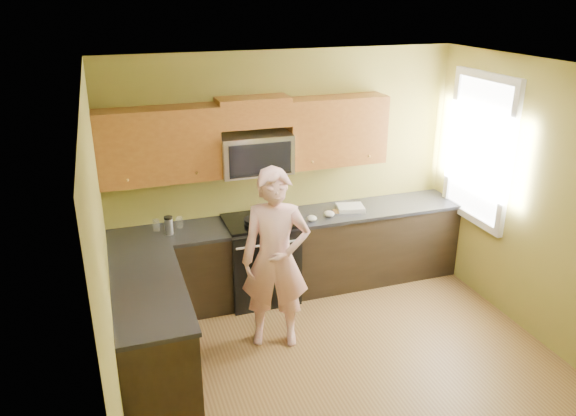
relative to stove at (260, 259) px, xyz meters
name	(u,v)px	position (x,y,z in m)	size (l,w,h in m)	color
floor	(355,378)	(0.40, -1.68, -0.47)	(4.00, 4.00, 0.00)	brown
ceiling	(371,75)	(0.40, -1.68, 2.23)	(4.00, 4.00, 0.00)	white
wall_back	(285,172)	(0.40, 0.32, 0.88)	(4.00, 4.00, 0.00)	olive
wall_front	(538,406)	(0.40, -3.67, 0.88)	(4.00, 4.00, 0.00)	olive
wall_left	(106,282)	(-1.60, -1.68, 0.88)	(4.00, 4.00, 0.00)	olive
wall_right	(558,214)	(2.40, -1.68, 0.88)	(4.00, 4.00, 0.00)	olive
cabinet_back_run	(293,255)	(0.40, 0.02, -0.03)	(4.00, 0.60, 0.88)	black
cabinet_left_run	(152,336)	(-1.30, -1.08, -0.03)	(0.60, 1.60, 0.88)	black
countertop_back	(294,219)	(0.40, 0.01, 0.43)	(4.00, 0.62, 0.04)	black
countertop_left	(149,290)	(-1.29, -1.08, 0.43)	(0.62, 1.60, 0.04)	black
stove	(260,259)	(0.00, 0.00, 0.00)	(0.76, 0.65, 0.95)	black
microwave	(255,172)	(0.00, 0.12, 0.97)	(0.76, 0.40, 0.42)	silver
upper_cab_left	(162,181)	(-0.99, 0.16, 0.97)	(1.22, 0.33, 0.75)	brown
upper_cab_right	(335,163)	(0.94, 0.16, 0.97)	(1.12, 0.33, 0.75)	brown
upper_cab_over_mw	(253,112)	(0.00, 0.16, 1.62)	(0.76, 0.33, 0.30)	brown
window	(480,149)	(2.38, -0.48, 1.17)	(0.06, 1.06, 1.66)	white
woman	(276,260)	(-0.09, -0.87, 0.42)	(0.66, 0.43, 1.80)	#EE7977
frying_pan	(256,223)	(-0.07, -0.09, 0.47)	(0.25, 0.44, 0.06)	black
butter_tub	(291,218)	(0.37, 0.01, 0.45)	(0.12, 0.12, 0.09)	#FBF842
toast_slice	(338,211)	(0.93, 0.00, 0.45)	(0.11, 0.11, 0.01)	#B27F47
napkin_a	(312,218)	(0.55, -0.15, 0.48)	(0.11, 0.12, 0.06)	silver
napkin_b	(329,214)	(0.78, -0.10, 0.48)	(0.12, 0.13, 0.07)	silver
dish_towel	(350,208)	(1.09, 0.01, 0.47)	(0.30, 0.24, 0.05)	white
travel_mug	(170,234)	(-0.97, 0.00, 0.45)	(0.09, 0.09, 0.19)	silver
glass_a	(179,222)	(-0.85, 0.13, 0.51)	(0.07, 0.07, 0.12)	silver
glass_b	(156,225)	(-1.09, 0.14, 0.51)	(0.07, 0.07, 0.12)	silver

